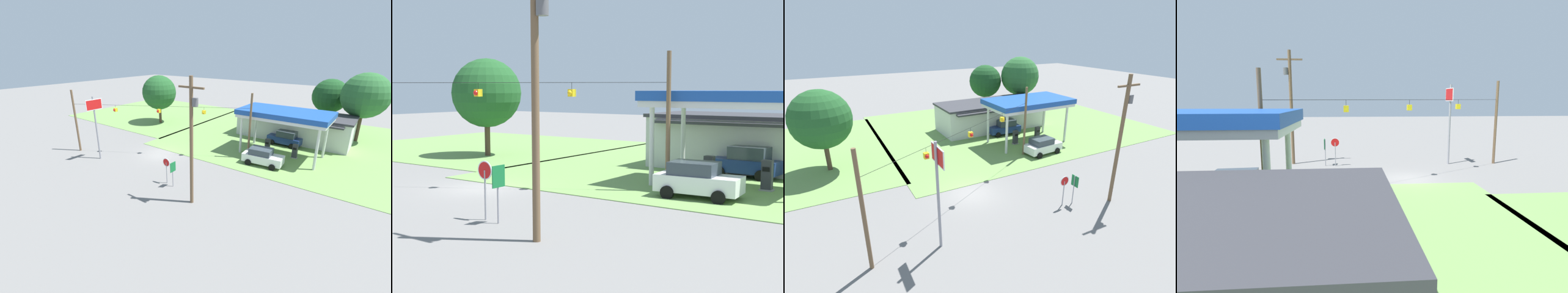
% 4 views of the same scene
% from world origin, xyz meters
% --- Properties ---
extents(ground_plane, '(160.00, 160.00, 0.00)m').
position_xyz_m(ground_plane, '(0.00, 0.00, 0.00)').
color(ground_plane, slate).
extents(fuel_pump_near, '(0.71, 0.56, 1.69)m').
position_xyz_m(fuel_pump_near, '(9.97, 8.15, 0.81)').
color(fuel_pump_near, gray).
rests_on(fuel_pump_near, ground).
extents(car_at_pumps_front, '(4.32, 2.35, 1.84)m').
position_xyz_m(car_at_pumps_front, '(10.94, 4.27, 0.95)').
color(car_at_pumps_front, white).
rests_on(car_at_pumps_front, ground).
extents(stop_sign_roadside, '(0.80, 0.08, 2.50)m').
position_xyz_m(stop_sign_roadside, '(5.50, -4.99, 1.81)').
color(stop_sign_roadside, '#99999E').
rests_on(stop_sign_roadside, ground).
extents(stop_sign_overhead, '(0.22, 1.93, 7.11)m').
position_xyz_m(stop_sign_overhead, '(-4.64, -5.09, 4.98)').
color(stop_sign_overhead, gray).
rests_on(stop_sign_overhead, ground).
extents(route_sign, '(0.10, 0.70, 2.40)m').
position_xyz_m(route_sign, '(6.42, -5.15, 1.71)').
color(route_sign, gray).
rests_on(route_sign, ground).
extents(utility_pole_main, '(2.20, 0.44, 10.06)m').
position_xyz_m(utility_pole_main, '(9.40, -6.25, 5.62)').
color(utility_pole_main, brown).
rests_on(utility_pole_main, ground).
extents(signal_span_gantry, '(18.08, 10.24, 7.44)m').
position_xyz_m(signal_span_gantry, '(-0.00, -0.01, 4.02)').
color(signal_span_gantry, brown).
rests_on(signal_span_gantry, ground).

